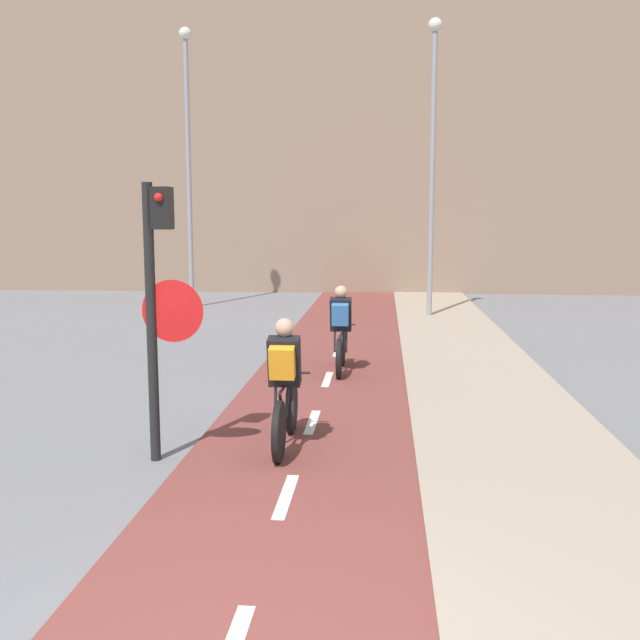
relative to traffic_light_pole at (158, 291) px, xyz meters
name	(u,v)px	position (x,y,z in m)	size (l,w,h in m)	color
building_row_background	(362,139)	(1.49, 20.62, 3.80)	(60.00, 5.20, 11.32)	#89705B
traffic_light_pole	(158,291)	(0.00, 0.00, 0.00)	(0.67, 0.25, 3.01)	black
street_lamp_far	(188,143)	(-3.36, 13.52, 2.96)	(0.36, 0.36, 8.07)	gray
street_lamp_sidewalk	(433,141)	(3.63, 11.99, 2.79)	(0.36, 0.36, 7.75)	gray
cyclist_near	(285,388)	(1.28, 0.53, -1.15)	(0.46, 1.76, 1.52)	black
cyclist_far	(341,332)	(1.67, 4.68, -1.15)	(0.46, 1.72, 1.51)	black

